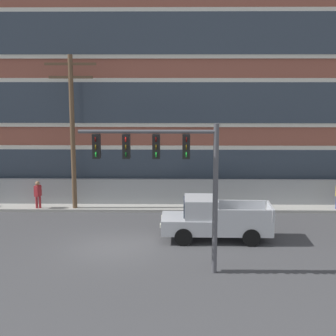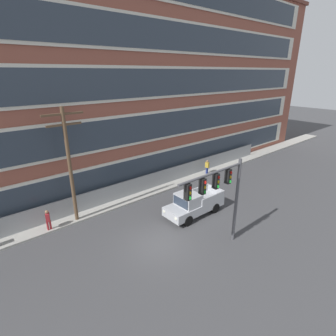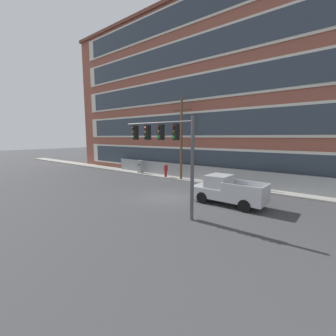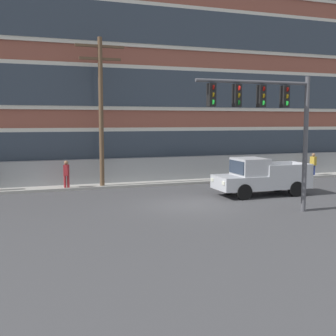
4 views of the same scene
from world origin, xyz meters
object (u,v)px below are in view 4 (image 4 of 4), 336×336
pedestrian_by_fence (66,173)px  pickup_truck_silver (260,178)px  pedestrian_near_cabinet (313,163)px  utility_pole_near_corner (101,105)px  traffic_signal_mast (270,111)px

pedestrian_by_fence → pickup_truck_silver: bearing=-27.7°
pickup_truck_silver → pedestrian_by_fence: (-9.43, 4.95, 0.03)m
pedestrian_near_cabinet → pedestrian_by_fence: 16.73m
utility_pole_near_corner → pedestrian_by_fence: bearing=-177.4°
traffic_signal_mast → pickup_truck_silver: (2.05, 4.02, -3.34)m
pickup_truck_silver → utility_pole_near_corner: (-7.40, 5.04, 3.85)m
pickup_truck_silver → utility_pole_near_corner: utility_pole_near_corner is taller
pickup_truck_silver → utility_pole_near_corner: size_ratio=0.59×
traffic_signal_mast → pedestrian_by_fence: bearing=129.4°
utility_pole_near_corner → pedestrian_near_cabinet: (14.70, 0.04, -3.82)m
utility_pole_near_corner → pedestrian_by_fence: 4.33m
pickup_truck_silver → pedestrian_near_cabinet: size_ratio=3.01×
pedestrian_by_fence → pedestrian_near_cabinet: bearing=0.4°
traffic_signal_mast → pedestrian_near_cabinet: 13.45m
pickup_truck_silver → traffic_signal_mast: bearing=-117.0°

